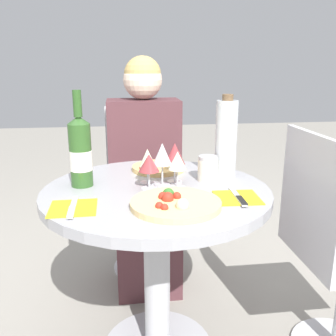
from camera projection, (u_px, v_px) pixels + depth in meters
dining_table at (157, 231)px, 1.45m from camera, size 0.85×0.85×0.73m
chair_behind_diner at (143, 191)px, 2.19m from camera, size 0.42×0.42×0.94m
seated_diner at (145, 183)px, 2.02m from camera, size 0.39×0.47×1.22m
chair_empty_side at (335, 254)px, 1.47m from camera, size 0.42×0.42×0.94m
pizza_large at (175, 203)px, 1.22m from camera, size 0.30×0.30×0.05m
pizza_small_far at (160, 167)px, 1.63m from camera, size 0.23×0.23×0.05m
wine_bottle at (80, 152)px, 1.40m from camera, size 0.08×0.08×0.36m
tall_carafe at (226, 139)px, 1.50m from camera, size 0.09×0.09×0.34m
sugar_shaker at (208, 168)px, 1.48m from camera, size 0.08×0.08×0.10m
wine_glass_center at (162, 155)px, 1.40m from camera, size 0.07×0.07×0.16m
wine_glass_back_right at (175, 154)px, 1.45m from camera, size 0.08×0.08×0.16m
wine_glass_front_left at (149, 164)px, 1.37m from camera, size 0.08×0.08×0.13m
wine_glass_front_right at (178, 162)px, 1.38m from camera, size 0.07×0.07×0.14m
wine_glass_back_left at (147, 159)px, 1.44m from camera, size 0.06×0.06×0.14m
place_setting_left at (73, 208)px, 1.20m from camera, size 0.15×0.19×0.01m
place_setting_right at (238, 198)px, 1.29m from camera, size 0.16×0.19×0.01m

